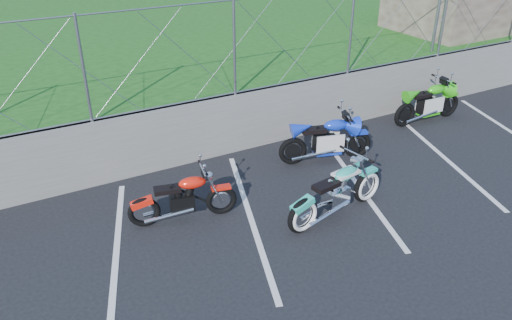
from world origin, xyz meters
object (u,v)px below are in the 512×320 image
sportbike_green (429,104)px  sportbike_blue (327,141)px  cruiser_turquoise (338,193)px  naked_orange (185,200)px

sportbike_green → sportbike_blue: bearing=-169.1°
cruiser_turquoise → sportbike_blue: (1.08, 1.79, 0.01)m
cruiser_turquoise → sportbike_green: 5.12m
naked_orange → sportbike_blue: size_ratio=0.94×
cruiser_turquoise → naked_orange: (-2.39, 1.17, -0.04)m
naked_orange → sportbike_green: sportbike_green is taller
cruiser_turquoise → sportbike_blue: size_ratio=1.11×
cruiser_turquoise → naked_orange: size_ratio=1.18×
naked_orange → sportbike_blue: (3.47, 0.62, 0.05)m
cruiser_turquoise → naked_orange: cruiser_turquoise is taller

